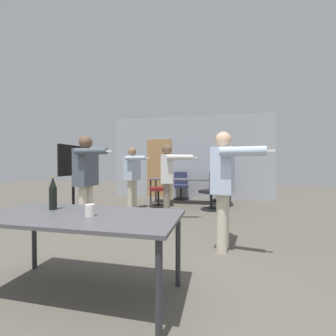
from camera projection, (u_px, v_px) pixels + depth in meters
name	position (u px, v px, depth m)	size (l,w,h in m)	color
ground_plane	(84.00, 326.00, 1.63)	(24.00, 24.00, 0.00)	#5B564C
back_wall	(189.00, 157.00, 7.80)	(5.51, 0.12, 2.83)	#A3A8B2
conference_table_near	(80.00, 222.00, 1.99)	(1.77, 0.84, 0.73)	#4C4C51
conference_table_far	(190.00, 181.00, 6.64)	(2.39, 0.68, 0.73)	#4C4C51
tv_screen	(73.00, 174.00, 5.00)	(0.44, 0.95, 1.59)	black
person_far_watching	(167.00, 175.00, 4.82)	(0.84, 0.65, 1.59)	slate
person_near_casual	(87.00, 174.00, 3.84)	(0.75, 0.64, 1.66)	beige
person_center_tall	(133.00, 173.00, 5.68)	(0.72, 0.74, 1.60)	beige
person_left_plaid	(224.00, 180.00, 3.06)	(0.74, 0.78, 1.62)	beige
office_chair_side_rolled	(213.00, 193.00, 5.79)	(0.66, 0.68, 0.93)	black
office_chair_mid_tucked	(219.00, 187.00, 7.04)	(0.54, 0.60, 0.93)	black
office_chair_near_pushed	(181.00, 187.00, 7.54)	(0.55, 0.61, 0.90)	black
office_chair_far_left	(161.00, 190.00, 6.22)	(0.65, 0.61, 0.95)	black
beer_bottle	(53.00, 194.00, 2.20)	(0.07, 0.07, 0.33)	black
drink_cup	(90.00, 210.00, 1.92)	(0.08, 0.08, 0.10)	silver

